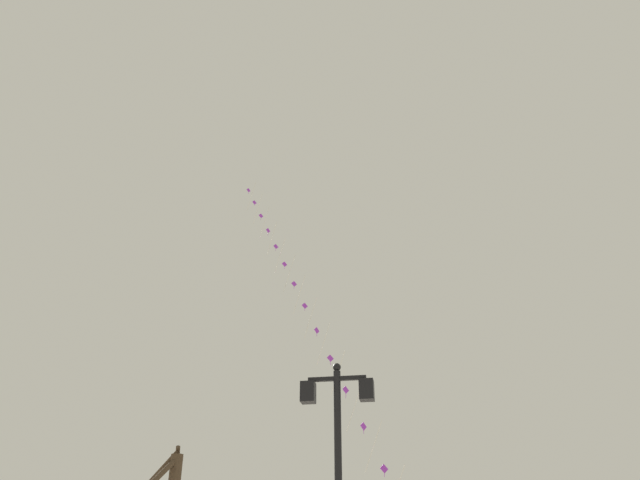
% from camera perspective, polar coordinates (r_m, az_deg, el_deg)
% --- Properties ---
extents(twin_lantern_lamp_post, '(1.44, 0.28, 5.33)m').
position_cam_1_polar(twin_lantern_lamp_post, '(11.91, 1.71, -19.27)').
color(twin_lantern_lamp_post, black).
rests_on(twin_lantern_lamp_post, ground_plane).
extents(kite_train, '(12.16, 14.88, 26.33)m').
position_cam_1_polar(kite_train, '(31.56, -1.26, -6.65)').
color(kite_train, brown).
rests_on(kite_train, ground_plane).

